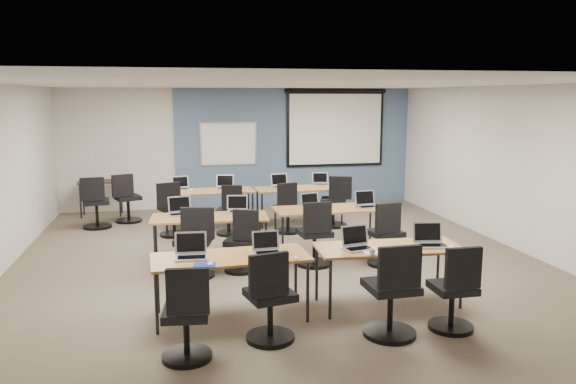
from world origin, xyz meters
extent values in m
cube|color=#6B6354|center=(0.00, 0.00, 0.00)|extent=(8.00, 9.00, 0.02)
cube|color=white|center=(0.00, 0.00, 2.70)|extent=(8.00, 9.00, 0.02)
cube|color=beige|center=(0.00, 4.50, 1.35)|extent=(8.00, 0.04, 2.70)
cube|color=beige|center=(0.00, -4.50, 1.35)|extent=(8.00, 0.04, 2.70)
cube|color=beige|center=(4.00, 0.00, 1.35)|extent=(0.04, 9.00, 2.70)
cube|color=#3D5977|center=(1.25, 4.47, 1.35)|extent=(5.50, 0.04, 2.70)
cube|color=silver|center=(-0.30, 4.43, 1.45)|extent=(1.28, 0.02, 0.98)
cube|color=white|center=(-0.30, 4.42, 1.45)|extent=(1.20, 0.02, 0.90)
cube|color=black|center=(2.20, 4.41, 1.80)|extent=(2.32, 0.03, 1.82)
cube|color=white|center=(2.20, 4.40, 1.76)|extent=(2.20, 0.02, 1.62)
cylinder|color=black|center=(2.20, 4.40, 2.64)|extent=(2.40, 0.10, 0.10)
cube|color=#A1642B|center=(-0.95, -2.08, 0.71)|extent=(1.78, 0.74, 0.03)
cylinder|color=black|center=(-1.78, -2.39, 0.35)|extent=(0.04, 0.04, 0.70)
cylinder|color=black|center=(-0.12, -2.39, 0.35)|extent=(0.04, 0.04, 0.70)
cylinder|color=black|center=(-1.78, -1.77, 0.35)|extent=(0.04, 0.04, 0.70)
cylinder|color=black|center=(-0.12, -1.77, 0.35)|extent=(0.04, 0.04, 0.70)
cube|color=#A6773F|center=(0.96, -2.06, 0.71)|extent=(1.75, 0.73, 0.03)
cylinder|color=black|center=(0.15, -2.36, 0.35)|extent=(0.04, 0.04, 0.70)
cylinder|color=black|center=(1.78, -2.36, 0.35)|extent=(0.04, 0.04, 0.70)
cylinder|color=black|center=(0.15, -1.75, 0.35)|extent=(0.04, 0.04, 0.70)
cylinder|color=black|center=(1.78, -1.75, 0.35)|extent=(0.04, 0.04, 0.70)
cube|color=brown|center=(-1.04, 0.11, 0.71)|extent=(1.74, 0.73, 0.03)
cylinder|color=black|center=(-1.85, -0.19, 0.35)|extent=(0.04, 0.04, 0.70)
cylinder|color=black|center=(-0.23, -0.19, 0.35)|extent=(0.04, 0.04, 0.70)
cylinder|color=black|center=(-1.85, 0.41, 0.35)|extent=(0.04, 0.04, 0.70)
cylinder|color=black|center=(-0.23, 0.41, 0.35)|extent=(0.04, 0.04, 0.70)
cube|color=#9A612A|center=(0.90, 0.36, 0.71)|extent=(1.77, 0.74, 0.03)
cylinder|color=black|center=(0.07, 0.05, 0.35)|extent=(0.04, 0.04, 0.70)
cylinder|color=black|center=(1.73, 0.05, 0.35)|extent=(0.04, 0.04, 0.70)
cylinder|color=black|center=(0.07, 0.67, 0.35)|extent=(0.04, 0.04, 0.70)
cylinder|color=black|center=(1.73, 0.67, 0.35)|extent=(0.04, 0.04, 0.70)
cube|color=#956841|center=(-0.89, 2.47, 0.71)|extent=(1.73, 0.72, 0.03)
cylinder|color=black|center=(-1.70, 2.17, 0.35)|extent=(0.04, 0.04, 0.70)
cylinder|color=black|center=(-0.09, 2.17, 0.35)|extent=(0.04, 0.04, 0.70)
cylinder|color=black|center=(-1.70, 2.77, 0.35)|extent=(0.04, 0.04, 0.70)
cylinder|color=black|center=(-0.09, 2.77, 0.35)|extent=(0.04, 0.04, 0.70)
cube|color=#A8773A|center=(0.88, 2.43, 0.71)|extent=(1.71, 0.71, 0.03)
cylinder|color=black|center=(0.09, 2.14, 0.35)|extent=(0.04, 0.04, 0.70)
cylinder|color=black|center=(1.68, 2.14, 0.35)|extent=(0.04, 0.04, 0.70)
cylinder|color=black|center=(0.09, 2.73, 0.35)|extent=(0.04, 0.04, 0.70)
cylinder|color=black|center=(1.68, 2.73, 0.35)|extent=(0.04, 0.04, 0.70)
cube|color=#9E9EAA|center=(-1.39, -2.09, 0.74)|extent=(0.36, 0.26, 0.02)
cube|color=black|center=(-1.39, -2.11, 0.75)|extent=(0.30, 0.15, 0.00)
cube|color=#9E9EAA|center=(-1.39, -1.95, 0.88)|extent=(0.36, 0.07, 0.25)
cube|color=black|center=(-1.39, -1.96, 0.88)|extent=(0.32, 0.05, 0.20)
ellipsoid|color=white|center=(-1.20, -2.38, 0.74)|extent=(0.06, 0.10, 0.03)
cylinder|color=black|center=(-1.48, -3.03, 0.03)|extent=(0.49, 0.49, 0.05)
cylinder|color=black|center=(-1.48, -3.03, 0.22)|extent=(0.06, 0.06, 0.43)
cube|color=black|center=(-1.48, -3.03, 0.47)|extent=(0.43, 0.43, 0.08)
cube|color=black|center=(-1.46, -3.23, 0.75)|extent=(0.39, 0.06, 0.44)
cube|color=#AEAEBA|center=(-0.52, -2.08, 0.74)|extent=(0.32, 0.23, 0.02)
cube|color=black|center=(-0.52, -2.10, 0.75)|extent=(0.27, 0.13, 0.00)
cube|color=#AEAEBA|center=(-0.52, -1.95, 0.86)|extent=(0.32, 0.06, 0.22)
cube|color=black|center=(-0.52, -1.96, 0.86)|extent=(0.28, 0.04, 0.18)
ellipsoid|color=white|center=(-0.25, -2.35, 0.74)|extent=(0.09, 0.11, 0.03)
cylinder|color=black|center=(-0.62, -2.77, 0.03)|extent=(0.51, 0.51, 0.05)
cylinder|color=black|center=(-0.62, -2.77, 0.23)|extent=(0.06, 0.06, 0.45)
cube|color=black|center=(-0.62, -2.77, 0.49)|extent=(0.45, 0.45, 0.08)
cube|color=black|center=(-0.67, -2.97, 0.77)|extent=(0.41, 0.06, 0.44)
cube|color=#B5B5B7|center=(0.56, -2.12, 0.74)|extent=(0.35, 0.26, 0.02)
cube|color=black|center=(0.56, -2.14, 0.75)|extent=(0.30, 0.15, 0.00)
cube|color=#B5B5B7|center=(0.56, -1.98, 0.87)|extent=(0.35, 0.06, 0.24)
cube|color=black|center=(0.56, -1.99, 0.87)|extent=(0.31, 0.05, 0.20)
ellipsoid|color=white|center=(0.71, -2.27, 0.74)|extent=(0.07, 0.09, 0.03)
cylinder|color=black|center=(0.65, -2.92, 0.03)|extent=(0.57, 0.57, 0.05)
cylinder|color=black|center=(0.65, -2.92, 0.25)|extent=(0.06, 0.06, 0.50)
cube|color=black|center=(0.65, -2.92, 0.54)|extent=(0.50, 0.50, 0.08)
cube|color=black|center=(0.64, -3.15, 0.82)|extent=(0.46, 0.06, 0.44)
cube|color=#ADADB8|center=(1.48, -2.16, 0.74)|extent=(0.36, 0.26, 0.02)
cube|color=black|center=(1.48, -2.18, 0.75)|extent=(0.30, 0.15, 0.00)
cube|color=#ADADB8|center=(1.48, -2.02, 0.88)|extent=(0.36, 0.07, 0.25)
cube|color=black|center=(1.48, -2.03, 0.88)|extent=(0.32, 0.05, 0.20)
ellipsoid|color=white|center=(1.67, -2.26, 0.74)|extent=(0.07, 0.10, 0.03)
cylinder|color=black|center=(1.37, -2.90, 0.03)|extent=(0.49, 0.49, 0.05)
cylinder|color=black|center=(1.37, -2.90, 0.22)|extent=(0.06, 0.06, 0.43)
cube|color=black|center=(1.37, -2.90, 0.47)|extent=(0.43, 0.43, 0.08)
cube|color=black|center=(1.37, -3.10, 0.75)|extent=(0.40, 0.06, 0.44)
cube|color=#B1B1B8|center=(-1.47, 0.30, 0.74)|extent=(0.35, 0.26, 0.02)
cube|color=black|center=(-1.47, 0.28, 0.75)|extent=(0.30, 0.15, 0.00)
cube|color=#B1B1B8|center=(-1.47, 0.44, 0.88)|extent=(0.35, 0.07, 0.24)
cube|color=black|center=(-1.47, 0.43, 0.88)|extent=(0.31, 0.05, 0.20)
ellipsoid|color=white|center=(-1.24, 0.08, 0.74)|extent=(0.06, 0.10, 0.03)
cylinder|color=black|center=(-1.30, -0.49, 0.03)|extent=(0.56, 0.56, 0.05)
cylinder|color=black|center=(-1.30, -0.49, 0.25)|extent=(0.06, 0.06, 0.50)
cube|color=black|center=(-1.30, -0.49, 0.54)|extent=(0.50, 0.50, 0.08)
cube|color=black|center=(-1.25, -0.71, 0.82)|extent=(0.45, 0.06, 0.44)
cube|color=silver|center=(-0.57, 0.33, 0.74)|extent=(0.33, 0.24, 0.02)
cube|color=black|center=(-0.57, 0.31, 0.75)|extent=(0.28, 0.14, 0.00)
cube|color=silver|center=(-0.57, 0.46, 0.87)|extent=(0.33, 0.06, 0.23)
cube|color=black|center=(-0.57, 0.45, 0.87)|extent=(0.29, 0.04, 0.19)
ellipsoid|color=white|center=(-0.42, 0.16, 0.74)|extent=(0.09, 0.11, 0.03)
cylinder|color=black|center=(-0.64, -0.39, 0.03)|extent=(0.46, 0.46, 0.05)
cylinder|color=black|center=(-0.64, -0.39, 0.20)|extent=(0.06, 0.06, 0.41)
cube|color=black|center=(-0.64, -0.39, 0.45)|extent=(0.41, 0.41, 0.08)
cube|color=black|center=(-0.58, -0.56, 0.73)|extent=(0.37, 0.06, 0.44)
cube|color=silver|center=(0.61, 0.33, 0.74)|extent=(0.33, 0.24, 0.02)
cube|color=black|center=(0.61, 0.31, 0.75)|extent=(0.28, 0.14, 0.00)
cube|color=silver|center=(0.61, 0.45, 0.87)|extent=(0.33, 0.06, 0.22)
cube|color=black|center=(0.61, 0.45, 0.87)|extent=(0.29, 0.04, 0.18)
ellipsoid|color=white|center=(0.75, 0.08, 0.74)|extent=(0.09, 0.12, 0.04)
cylinder|color=black|center=(0.49, -0.31, 0.03)|extent=(0.52, 0.52, 0.05)
cylinder|color=black|center=(0.49, -0.31, 0.23)|extent=(0.06, 0.06, 0.46)
cube|color=black|center=(0.49, -0.31, 0.50)|extent=(0.46, 0.46, 0.08)
cube|color=black|center=(0.48, -0.52, 0.78)|extent=(0.42, 0.06, 0.44)
cube|color=#B4B4C2|center=(1.53, 0.26, 0.74)|extent=(0.35, 0.25, 0.02)
cube|color=black|center=(1.53, 0.24, 0.75)|extent=(0.30, 0.15, 0.00)
cube|color=#B4B4C2|center=(1.53, 0.39, 0.87)|extent=(0.35, 0.06, 0.24)
cube|color=black|center=(1.53, 0.39, 0.87)|extent=(0.31, 0.05, 0.20)
ellipsoid|color=white|center=(1.67, 0.06, 0.74)|extent=(0.07, 0.11, 0.04)
cylinder|color=black|center=(1.53, -0.51, 0.03)|extent=(0.51, 0.51, 0.05)
cylinder|color=black|center=(1.53, -0.51, 0.23)|extent=(0.06, 0.06, 0.45)
cube|color=black|center=(1.53, -0.51, 0.49)|extent=(0.45, 0.45, 0.08)
cube|color=black|center=(1.49, -0.72, 0.77)|extent=(0.41, 0.06, 0.44)
cube|color=#B3B3B3|center=(-1.42, 2.70, 0.74)|extent=(0.32, 0.24, 0.02)
cube|color=black|center=(-1.42, 2.68, 0.75)|extent=(0.28, 0.14, 0.00)
cube|color=#B3B3B3|center=(-1.42, 2.83, 0.87)|extent=(0.32, 0.06, 0.22)
cube|color=black|center=(-1.42, 2.82, 0.87)|extent=(0.29, 0.04, 0.18)
ellipsoid|color=white|center=(-1.22, 2.56, 0.74)|extent=(0.08, 0.11, 0.03)
cylinder|color=black|center=(-1.56, 1.98, 0.03)|extent=(0.53, 0.53, 0.05)
cylinder|color=black|center=(-1.56, 1.98, 0.24)|extent=(0.06, 0.06, 0.47)
cube|color=black|center=(-1.56, 1.98, 0.51)|extent=(0.47, 0.47, 0.08)
cube|color=black|center=(-1.64, 1.78, 0.79)|extent=(0.43, 0.06, 0.44)
cube|color=#A9AAB7|center=(-0.55, 2.61, 0.74)|extent=(0.35, 0.25, 0.02)
cube|color=black|center=(-0.55, 2.59, 0.75)|extent=(0.29, 0.15, 0.00)
cube|color=#A9AAB7|center=(-0.55, 2.75, 0.87)|extent=(0.35, 0.06, 0.24)
cube|color=black|center=(-0.55, 2.74, 0.87)|extent=(0.30, 0.05, 0.20)
ellipsoid|color=white|center=(-0.30, 2.51, 0.74)|extent=(0.08, 0.11, 0.03)
cylinder|color=black|center=(-0.58, 1.86, 0.03)|extent=(0.46, 0.46, 0.05)
cylinder|color=black|center=(-0.58, 1.86, 0.20)|extent=(0.06, 0.06, 0.41)
cube|color=black|center=(-0.58, 1.86, 0.45)|extent=(0.41, 0.41, 0.08)
cube|color=black|center=(-0.53, 1.68, 0.73)|extent=(0.37, 0.06, 0.44)
cube|color=silver|center=(0.53, 2.58, 0.74)|extent=(0.34, 0.25, 0.02)
cube|color=black|center=(0.53, 2.56, 0.75)|extent=(0.29, 0.15, 0.00)
cube|color=silver|center=(0.53, 2.71, 0.87)|extent=(0.34, 0.06, 0.24)
cube|color=black|center=(0.53, 2.71, 0.87)|extent=(0.30, 0.04, 0.19)
ellipsoid|color=white|center=(0.82, 2.54, 0.74)|extent=(0.08, 0.11, 0.04)
cylinder|color=black|center=(0.52, 1.79, 0.03)|extent=(0.48, 0.48, 0.05)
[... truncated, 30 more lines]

